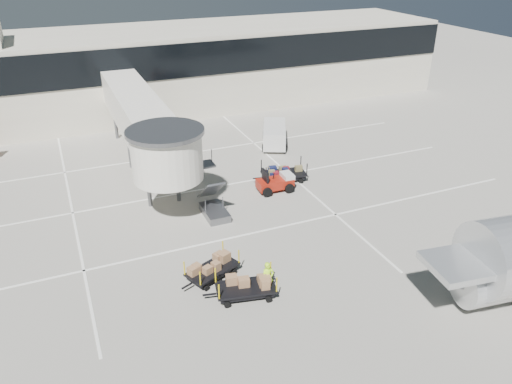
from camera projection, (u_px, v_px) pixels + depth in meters
ground at (265, 250)px, 29.23m from camera, size 140.00×140.00×0.00m
lane_markings at (205, 187)px, 36.64m from camera, size 40.00×30.00×0.02m
terminal at (146, 70)px, 51.79m from camera, size 64.00×12.11×15.20m
jet_bridge at (146, 125)px, 35.96m from camera, size 5.70×20.40×6.03m
baggage_tug at (276, 183)px, 35.83m from camera, size 2.66×1.74×1.71m
suitcase_cart at (285, 174)px, 37.23m from camera, size 4.08×2.13×1.56m
box_cart_near at (245, 287)px, 25.23m from camera, size 3.79×2.07×1.45m
box_cart_far at (212, 269)px, 26.66m from camera, size 3.52×2.42×1.37m
ground_worker at (268, 277)px, 25.40m from camera, size 0.68×0.49×1.76m
minivan at (274, 133)px, 43.68m from camera, size 3.68×5.03×1.77m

